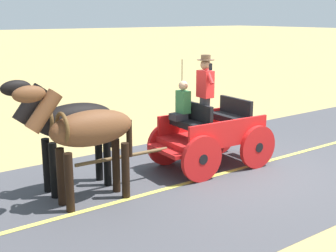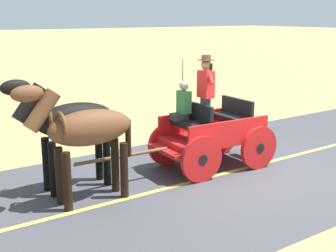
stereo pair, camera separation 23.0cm
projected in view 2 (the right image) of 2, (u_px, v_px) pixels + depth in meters
ground_plane at (241, 170)px, 9.98m from camera, size 200.00×200.00×0.00m
road_surface at (241, 169)px, 9.98m from camera, size 5.78×160.00×0.01m
road_centre_stripe at (241, 169)px, 9.98m from camera, size 0.12×160.00×0.00m
horse_drawn_carriage at (210, 132)px, 9.95m from camera, size 1.53×4.51×2.50m
horse_near_side at (85, 131)px, 7.96m from camera, size 0.61×2.13×2.21m
horse_off_side at (70, 122)px, 8.58m from camera, size 0.60×2.13×2.21m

